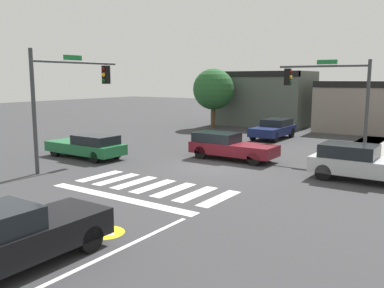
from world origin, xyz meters
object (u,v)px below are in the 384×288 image
car_navy (274,129)px  car_black (11,237)px  car_maroon (229,146)px  roadside_tree (213,89)px  traffic_signal_southwest (69,88)px  car_silver (361,163)px  car_green (88,146)px  traffic_signal_northeast (329,89)px

car_navy → car_black: bearing=8.6°
car_maroon → roadside_tree: 14.67m
traffic_signal_southwest → roadside_tree: bearing=8.7°
car_silver → roadside_tree: 20.03m
car_navy → car_green: bearing=-23.2°
traffic_signal_southwest → car_maroon: bearing=-42.8°
traffic_signal_southwest → car_black: (7.83, -8.18, -3.09)m
car_navy → car_maroon: bearing=7.6°
traffic_signal_northeast → car_green: 13.54m
car_maroon → car_navy: car_maroon is taller
traffic_signal_southwest → car_maroon: 8.70m
traffic_signal_southwest → car_maroon: (5.52, 5.96, -3.11)m
car_silver → car_maroon: (-6.94, 0.96, -0.05)m
car_green → car_black: bearing=131.2°
roadside_tree → car_navy: bearing=-24.2°
traffic_signal_northeast → car_black: size_ratio=1.18×
car_black → car_silver: bearing=-19.3°
traffic_signal_southwest → car_green: (-1.05, 1.95, -3.17)m
car_black → car_maroon: 14.33m
car_maroon → car_navy: bearing=97.6°
traffic_signal_northeast → roadside_tree: traffic_signal_northeast is taller
car_silver → roadside_tree: size_ratio=0.85×
traffic_signal_southwest → car_black: size_ratio=1.25×
car_black → car_green: bearing=41.2°
traffic_signal_southwest → roadside_tree: size_ratio=1.08×
car_silver → car_navy: 12.57m
traffic_signal_northeast → car_navy: 7.77m
traffic_signal_southwest → car_navy: traffic_signal_southwest is taller
car_black → car_navy: bearing=8.6°
car_black → car_navy: 23.06m
traffic_signal_northeast → car_maroon: (-4.09, -3.76, -2.99)m
traffic_signal_northeast → car_silver: size_ratio=1.21×
roadside_tree → car_maroon: bearing=-55.2°
roadside_tree → car_silver: bearing=-40.2°
traffic_signal_northeast → car_navy: traffic_signal_northeast is taller
car_navy → traffic_signal_southwest: bearing=-16.6°
car_black → car_navy: (-3.46, 22.80, -0.01)m
traffic_signal_northeast → traffic_signal_southwest: traffic_signal_southwest is taller
car_green → car_silver: bearing=-167.3°
traffic_signal_southwest → car_black: bearing=-136.3°
car_navy → traffic_signal_northeast: bearing=46.9°
car_green → roadside_tree: 16.17m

